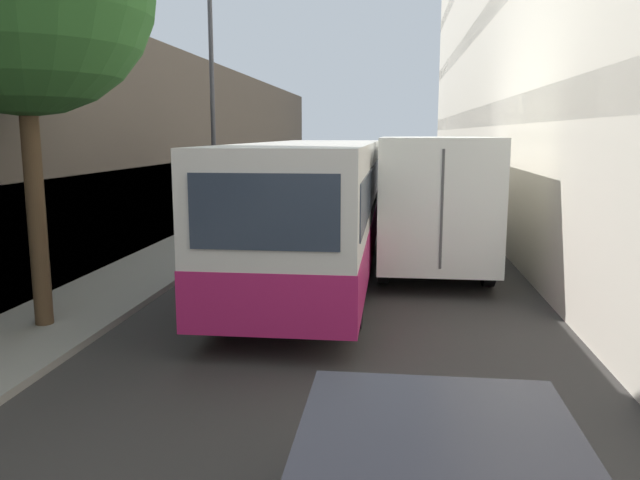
{
  "coord_description": "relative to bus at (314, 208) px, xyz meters",
  "views": [
    {
      "loc": [
        1.09,
        0.91,
        3.11
      ],
      "look_at": [
        0.05,
        9.66,
        1.6
      ],
      "focal_mm": 35.0,
      "sensor_mm": 36.0,
      "label": 1
    }
  ],
  "objects": [
    {
      "name": "street_lamp",
      "position": [
        -3.06,
        3.18,
        3.42
      ],
      "size": [
        0.36,
        0.8,
        7.05
      ],
      "color": "#38383D",
      "rests_on": "sidewalk_left"
    },
    {
      "name": "box_truck",
      "position": [
        2.54,
        2.38,
        0.09
      ],
      "size": [
        2.37,
        7.65,
        3.03
      ],
      "color": "silver",
      "rests_on": "ground_plane"
    },
    {
      "name": "sidewalk_left",
      "position": [
        -3.85,
        1.2,
        -1.5
      ],
      "size": [
        2.07,
        60.0,
        0.11
      ],
      "color": "gray",
      "rests_on": "ground_plane"
    },
    {
      "name": "bus",
      "position": [
        0.0,
        0.0,
        0.0
      ],
      "size": [
        2.46,
        10.18,
        2.92
      ],
      "color": "silver",
      "rests_on": "ground_plane"
    },
    {
      "name": "building_left_shopfront",
      "position": [
        -5.98,
        1.2,
        1.01
      ],
      "size": [
        2.4,
        60.0,
        5.65
      ],
      "color": "#51473D",
      "rests_on": "ground_plane"
    },
    {
      "name": "ground_plane",
      "position": [
        0.57,
        1.2,
        -1.56
      ],
      "size": [
        150.0,
        150.0,
        0.0
      ],
      "primitive_type": "plane",
      "color": "#33302D"
    }
  ]
}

